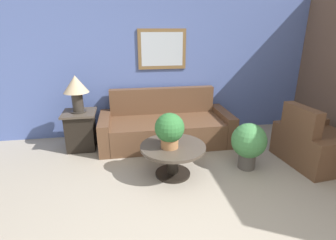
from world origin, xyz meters
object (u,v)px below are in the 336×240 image
at_px(table_lamp, 76,88).
at_px(couch_main, 166,127).
at_px(potted_plant_floor, 249,143).
at_px(potted_plant_on_table, 170,129).
at_px(armchair, 316,145).
at_px(side_table, 81,130).
at_px(coffee_table, 173,154).

bearing_deg(table_lamp, couch_main, 1.22).
bearing_deg(table_lamp, potted_plant_floor, -24.00).
bearing_deg(table_lamp, potted_plant_on_table, -41.28).
xyz_separation_m(armchair, table_lamp, (-3.59, 1.11, 0.77)).
distance_m(armchair, side_table, 3.76).
xyz_separation_m(side_table, potted_plant_floor, (2.48, -1.10, 0.07)).
xyz_separation_m(potted_plant_on_table, potted_plant_floor, (1.16, 0.05, -0.30)).
relative_size(couch_main, coffee_table, 2.55).
bearing_deg(armchair, table_lamp, 67.70).
distance_m(armchair, coffee_table, 2.22).
bearing_deg(couch_main, coffee_table, -93.98).
height_order(potted_plant_on_table, potted_plant_floor, potted_plant_on_table).
relative_size(side_table, table_lamp, 1.08).
height_order(side_table, potted_plant_floor, potted_plant_floor).
height_order(armchair, potted_plant_on_table, potted_plant_on_table).
bearing_deg(couch_main, potted_plant_floor, -47.84).
bearing_deg(table_lamp, side_table, -90.00).
bearing_deg(potted_plant_floor, table_lamp, 156.00).
height_order(armchair, table_lamp, table_lamp).
distance_m(potted_plant_on_table, potted_plant_floor, 1.20).
height_order(couch_main, armchair, same).
bearing_deg(armchair, potted_plant_on_table, 86.06).
bearing_deg(armchair, coffee_table, 84.91).
bearing_deg(potted_plant_floor, couch_main, 132.16).
distance_m(armchair, potted_plant_on_table, 2.31).
bearing_deg(coffee_table, table_lamp, 141.02).
height_order(armchair, coffee_table, armchair).
xyz_separation_m(coffee_table, side_table, (-1.37, 1.11, 0.01)).
distance_m(couch_main, coffee_table, 1.15).
xyz_separation_m(couch_main, potted_plant_on_table, (-0.14, -1.19, 0.42)).
distance_m(coffee_table, potted_plant_floor, 1.11).
bearing_deg(couch_main, armchair, -28.09).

